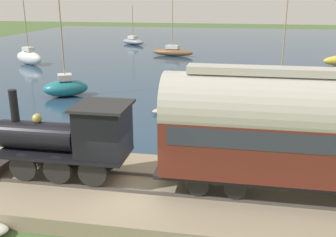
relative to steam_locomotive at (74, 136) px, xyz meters
The scene contains 11 objects.
ground_plane 3.26m from the steam_locomotive, 110.25° to the right, with size 200.00×200.00×0.00m, color #476033.
harbor_water 43.30m from the steam_locomotive, ahead, with size 80.00×80.00×0.01m.
rail_embankment 2.96m from the steam_locomotive, 90.00° to the right, with size 5.77×56.00×0.68m.
steam_locomotive is the anchor object (origin of this frame).
passenger_coach 8.33m from the steam_locomotive, 90.00° to the right, with size 2.33×10.17×4.42m.
sailboat_teal 15.90m from the steam_locomotive, 25.80° to the left, with size 3.06×3.73×8.35m.
sailboat_brown 36.52m from the steam_locomotive, ahead, with size 2.15×5.56×6.79m.
sailboat_blue 21.44m from the steam_locomotive, 25.69° to the right, with size 3.31×5.88×7.34m.
sailboat_white 32.01m from the steam_locomotive, 32.09° to the left, with size 3.19×4.42×9.63m.
sailboat_gray 48.58m from the steam_locomotive, 12.64° to the left, with size 3.78×4.64×5.92m.
rowboat_off_pier 11.58m from the steam_locomotive, ahead, with size 2.08×2.51×0.39m.
Camera 1 is at (-12.08, -3.75, 7.28)m, focal length 42.00 mm.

